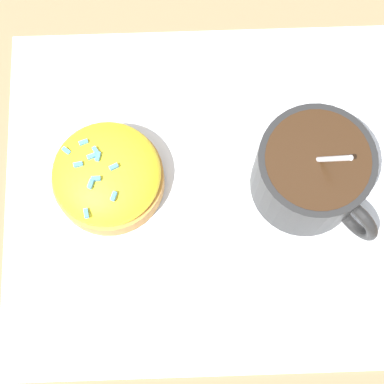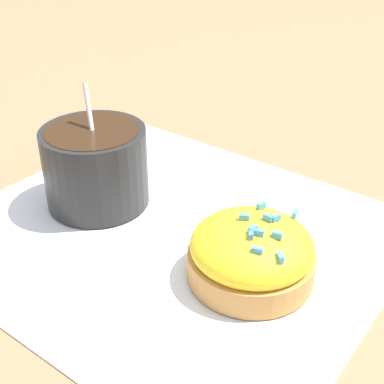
{
  "view_description": "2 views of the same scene",
  "coord_description": "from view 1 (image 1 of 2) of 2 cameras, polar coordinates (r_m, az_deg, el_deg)",
  "views": [
    {
      "loc": [
        -0.0,
        -0.14,
        0.52
      ],
      "look_at": [
        -0.01,
        -0.01,
        0.04
      ],
      "focal_mm": 60.0,
      "sensor_mm": 36.0,
      "label": 1
    },
    {
      "loc": [
        -0.26,
        0.25,
        0.25
      ],
      "look_at": [
        -0.01,
        -0.01,
        0.04
      ],
      "focal_mm": 50.0,
      "sensor_mm": 36.0,
      "label": 2
    }
  ],
  "objects": [
    {
      "name": "ground_plane",
      "position": [
        0.54,
        1.53,
        0.01
      ],
      "size": [
        3.0,
        3.0,
        0.0
      ],
      "primitive_type": "plane",
      "color": "#93704C"
    },
    {
      "name": "frosted_pastry",
      "position": [
        0.52,
        -7.32,
        1.01
      ],
      "size": [
        0.09,
        0.09,
        0.05
      ],
      "color": "#C18442",
      "rests_on": "paper_napkin"
    },
    {
      "name": "coffee_cup",
      "position": [
        0.51,
        10.9,
        1.69
      ],
      "size": [
        0.1,
        0.1,
        0.1
      ],
      "color": "black",
      "rests_on": "paper_napkin"
    },
    {
      "name": "paper_napkin",
      "position": [
        0.54,
        1.53,
        0.06
      ],
      "size": [
        0.37,
        0.34,
        0.0
      ],
      "color": "white",
      "rests_on": "ground_plane"
    }
  ]
}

